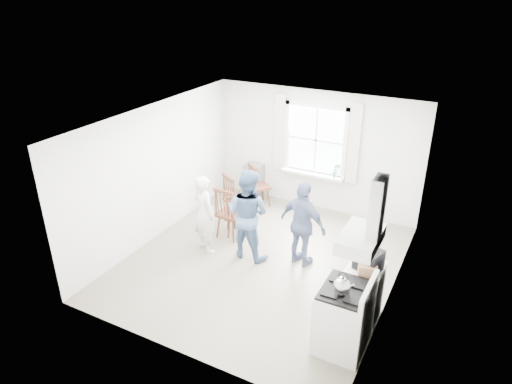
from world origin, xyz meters
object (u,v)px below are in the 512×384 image
at_px(windsor_chair_b, 232,194).
at_px(windsor_chair_c, 236,211).
at_px(person_left, 205,214).
at_px(person_right, 303,225).
at_px(gas_stove, 344,317).
at_px(stereo_stack, 369,260).
at_px(low_cabinet, 363,292).
at_px(person_mid, 248,214).
at_px(windsor_chair_a, 227,208).

xyz_separation_m(windsor_chair_b, windsor_chair_c, (0.32, -0.40, -0.13)).
height_order(person_left, person_right, person_right).
distance_m(gas_stove, stereo_stack, 0.88).
bearing_deg(low_cabinet, gas_stove, -95.68).
bearing_deg(gas_stove, windsor_chair_c, 145.45).
bearing_deg(windsor_chair_c, person_left, -110.17).
xyz_separation_m(low_cabinet, stereo_stack, (0.04, -0.04, 0.60)).
relative_size(windsor_chair_b, person_left, 0.73).
relative_size(gas_stove, person_left, 0.74).
relative_size(low_cabinet, windsor_chair_b, 0.82).
bearing_deg(person_mid, stereo_stack, 165.50).
bearing_deg(stereo_stack, person_left, 170.09).
xyz_separation_m(low_cabinet, windsor_chair_b, (-3.15, 1.60, 0.22)).
bearing_deg(person_left, windsor_chair_c, -85.81).
distance_m(gas_stove, windsor_chair_b, 3.85).
distance_m(gas_stove, low_cabinet, 0.70).
bearing_deg(low_cabinet, person_mid, 162.71).
bearing_deg(person_right, windsor_chair_a, 10.24).
height_order(stereo_stack, windsor_chair_a, stereo_stack).
relative_size(windsor_chair_b, person_mid, 0.65).
xyz_separation_m(stereo_stack, windsor_chair_c, (-2.87, 1.24, -0.51)).
xyz_separation_m(windsor_chair_a, windsor_chair_c, (0.11, 0.16, -0.11)).
xyz_separation_m(gas_stove, low_cabinet, (0.07, 0.70, -0.03)).
bearing_deg(low_cabinet, person_left, 170.68).
distance_m(person_mid, person_right, 1.00).
height_order(gas_stove, windsor_chair_b, gas_stove).
height_order(windsor_chair_c, person_left, person_left).
bearing_deg(windsor_chair_a, low_cabinet, -19.42).
distance_m(stereo_stack, windsor_chair_b, 3.61).
bearing_deg(person_right, stereo_stack, 159.79).
relative_size(person_mid, person_right, 1.07).
height_order(windsor_chair_a, windsor_chair_b, windsor_chair_b).
distance_m(windsor_chair_b, person_left, 1.10).
relative_size(gas_stove, person_mid, 0.67).
xyz_separation_m(windsor_chair_a, person_left, (-0.14, -0.53, 0.09)).
bearing_deg(person_right, person_mid, 25.95).
height_order(low_cabinet, windsor_chair_a, windsor_chair_a).
bearing_deg(person_mid, gas_stove, 151.06).
bearing_deg(low_cabinet, windsor_chair_c, 157.02).
bearing_deg(person_right, gas_stove, 142.70).
xyz_separation_m(stereo_stack, person_left, (-3.12, 0.55, -0.30)).
relative_size(gas_stove, person_right, 0.71).
relative_size(low_cabinet, stereo_stack, 2.15).
bearing_deg(stereo_stack, windsor_chair_c, 156.61).
xyz_separation_m(gas_stove, person_left, (-3.01, 1.21, 0.27)).
relative_size(gas_stove, windsor_chair_a, 1.03).
height_order(windsor_chair_a, person_right, person_right).
bearing_deg(windsor_chair_b, stereo_stack, -27.25).
bearing_deg(person_left, windsor_chair_b, -62.17).
xyz_separation_m(stereo_stack, windsor_chair_a, (-2.98, 1.08, -0.39)).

